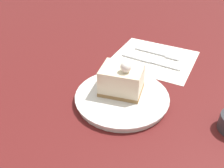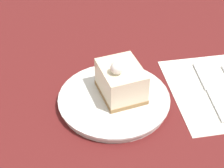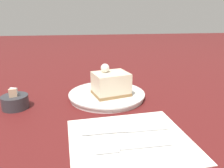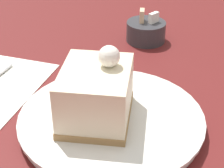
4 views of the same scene
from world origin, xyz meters
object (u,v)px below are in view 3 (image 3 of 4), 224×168
Objects in this scene: sugar_bowl at (15,102)px; cake_slice at (111,83)px; knife at (134,130)px; plate at (107,95)px; fork at (127,147)px.

cake_slice is at bearing -84.91° from sugar_bowl.
cake_slice reaches higher than knife.
plate is 1.95× the size of cake_slice.
plate is at bearing -81.40° from sugar_bowl.
fork is 0.80× the size of knife.
sugar_bowl reaches higher than plate.
cake_slice is 0.61× the size of knife.
knife is at bearing -170.40° from plate.
knife is at bearing 172.48° from cake_slice.
sugar_bowl is (-0.02, 0.27, -0.03)m from cake_slice.
fork is (-0.25, 0.00, -0.05)m from cake_slice.
plate is 3.28× the size of sugar_bowl.
cake_slice is 0.76× the size of fork.
cake_slice is (-0.01, -0.01, 0.04)m from plate.
fork is 0.07m from knife.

